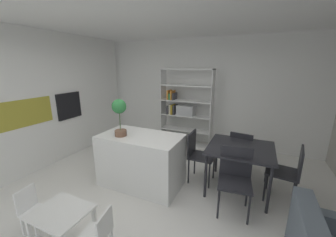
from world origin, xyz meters
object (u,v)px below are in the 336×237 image
(child_table, at_px, (62,216))
(child_chair_left, at_px, (32,208))
(dining_table, at_px, (240,152))
(child_chair_right, at_px, (99,234))
(potted_plant_on_island, at_px, (119,112))
(dining_chair_window_side, at_px, (290,169))
(dining_chair_island_side, at_px, (197,152))
(built_in_oven, at_px, (69,106))
(kitchen_island, at_px, (141,160))
(dining_chair_near, at_px, (235,174))
(dining_chair_far, at_px, (241,149))
(open_bookshelf, at_px, (184,110))

(child_table, bearing_deg, child_chair_left, -179.28)
(dining_table, bearing_deg, child_table, -131.22)
(child_table, distance_m, child_chair_right, 0.54)
(potted_plant_on_island, bearing_deg, child_chair_right, -63.00)
(potted_plant_on_island, relative_size, dining_table, 0.61)
(dining_chair_window_side, bearing_deg, child_chair_left, -48.77)
(potted_plant_on_island, distance_m, dining_chair_window_side, 2.78)
(dining_chair_island_side, bearing_deg, child_chair_right, 166.89)
(built_in_oven, xyz_separation_m, kitchen_island, (2.13, -0.42, -0.72))
(dining_chair_window_side, bearing_deg, dining_chair_island_side, -82.68)
(potted_plant_on_island, relative_size, dining_chair_near, 0.67)
(potted_plant_on_island, xyz_separation_m, dining_table, (1.87, 0.66, -0.62))
(kitchen_island, xyz_separation_m, dining_chair_island_side, (0.85, 0.52, 0.10))
(built_in_oven, height_order, kitchen_island, built_in_oven)
(potted_plant_on_island, relative_size, dining_chair_far, 0.72)
(child_chair_left, xyz_separation_m, dining_chair_near, (2.27, 1.47, 0.24))
(kitchen_island, bearing_deg, built_in_oven, 168.91)
(built_in_oven, distance_m, dining_chair_near, 3.77)
(child_chair_right, bearing_deg, dining_table, 137.35)
(child_table, bearing_deg, built_in_oven, 136.29)
(child_table, bearing_deg, dining_chair_window_side, 38.65)
(open_bookshelf, bearing_deg, built_in_oven, -142.40)
(built_in_oven, distance_m, potted_plant_on_island, 1.93)
(potted_plant_on_island, distance_m, open_bookshelf, 2.27)
(kitchen_island, distance_m, child_chair_left, 1.64)
(dining_table, relative_size, dining_chair_far, 1.18)
(built_in_oven, xyz_separation_m, dining_chair_far, (3.69, 0.63, -0.65))
(dining_chair_far, bearing_deg, built_in_oven, 17.87)
(built_in_oven, relative_size, kitchen_island, 0.43)
(kitchen_island, xyz_separation_m, dining_chair_window_side, (2.30, 0.51, 0.09))
(child_chair_left, relative_size, dining_chair_near, 0.63)
(built_in_oven, height_order, child_chair_left, built_in_oven)
(potted_plant_on_island, bearing_deg, kitchen_island, 25.61)
(child_table, xyz_separation_m, dining_chair_island_side, (1.02, 1.99, 0.17))
(built_in_oven, distance_m, dining_chair_window_side, 4.48)
(dining_chair_far, bearing_deg, dining_chair_island_side, 44.78)
(kitchen_island, height_order, dining_chair_near, dining_chair_near)
(potted_plant_on_island, height_order, dining_table, potted_plant_on_island)
(child_chair_left, height_order, dining_table, dining_table)
(child_chair_left, distance_m, dining_table, 3.05)
(dining_table, distance_m, dining_chair_window_side, 0.74)
(dining_chair_island_side, bearing_deg, child_chair_left, 142.50)
(child_chair_left, distance_m, dining_chair_near, 2.72)
(dining_table, height_order, dining_chair_far, dining_chair_far)
(child_table, relative_size, dining_chair_near, 0.65)
(child_chair_left, bearing_deg, dining_table, -56.23)
(dining_chair_far, relative_size, dining_chair_window_side, 0.97)
(built_in_oven, relative_size, open_bookshelf, 0.30)
(dining_chair_island_side, bearing_deg, built_in_oven, 92.48)
(potted_plant_on_island, distance_m, dining_chair_near, 2.01)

